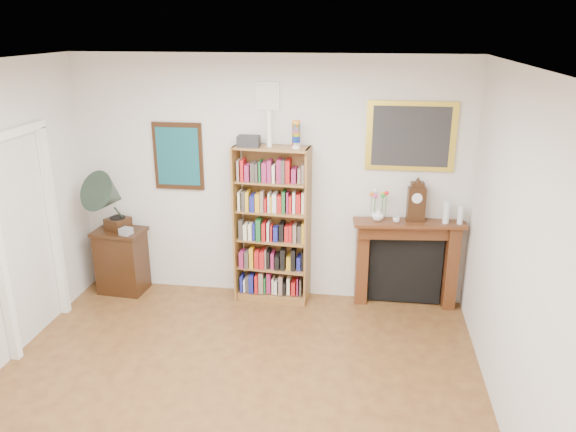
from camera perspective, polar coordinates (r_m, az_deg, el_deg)
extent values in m
cube|color=#55301A|center=(4.86, -7.18, -20.79)|extent=(4.50, 5.00, 0.01)
cube|color=white|center=(3.76, -8.98, 14.26)|extent=(4.50, 5.00, 0.01)
cube|color=silver|center=(6.41, -1.96, 3.65)|extent=(4.50, 0.01, 2.80)
cube|color=silver|center=(4.14, 23.83, -6.95)|extent=(0.01, 5.00, 2.80)
cube|color=white|center=(5.80, -27.26, -3.88)|extent=(0.08, 0.08, 2.10)
cube|color=white|center=(6.53, -22.69, -0.79)|extent=(0.08, 0.08, 2.10)
cube|color=white|center=(5.89, -26.28, 7.61)|extent=(0.08, 1.02, 0.08)
cube|color=black|center=(6.59, -11.08, 5.98)|extent=(0.58, 0.03, 0.78)
cube|color=#124E58|center=(6.58, -11.13, 5.94)|extent=(0.50, 0.01, 0.67)
cube|color=white|center=(6.21, -2.09, 12.09)|extent=(0.26, 0.03, 0.30)
cube|color=silver|center=(6.19, -2.12, 12.07)|extent=(0.22, 0.01, 0.26)
cube|color=gold|center=(6.19, 12.36, 7.90)|extent=(0.95, 0.03, 0.75)
cube|color=#262628|center=(6.18, 12.37, 7.87)|extent=(0.82, 0.01, 0.65)
cube|color=brown|center=(6.47, -5.18, -0.81)|extent=(0.05, 0.30, 1.82)
cube|color=brown|center=(6.34, 2.00, -1.16)|extent=(0.05, 0.30, 1.82)
cube|color=brown|center=(6.14, -1.70, 6.93)|extent=(0.86, 0.37, 0.02)
cube|color=brown|center=(6.74, -1.56, -7.98)|extent=(0.86, 0.37, 0.08)
cube|color=brown|center=(6.52, -1.42, -0.57)|extent=(0.84, 0.10, 1.82)
cube|color=brown|center=(6.59, -1.58, -5.22)|extent=(0.81, 0.35, 0.02)
cube|color=brown|center=(6.45, -1.61, -2.43)|extent=(0.81, 0.35, 0.02)
cube|color=brown|center=(6.33, -1.64, 0.48)|extent=(0.81, 0.35, 0.02)
cube|color=brown|center=(6.23, -1.67, 3.49)|extent=(0.81, 0.35, 0.02)
cube|color=black|center=(7.05, -16.51, -4.38)|extent=(0.60, 0.46, 0.78)
cube|color=#461F10|center=(6.52, 7.50, -4.67)|extent=(0.15, 0.19, 0.99)
cube|color=#461F10|center=(6.59, 16.20, -5.01)|extent=(0.15, 0.19, 0.99)
cube|color=#461F10|center=(6.38, 12.12, -1.44)|extent=(1.14, 0.29, 0.16)
cube|color=#461F10|center=(6.32, 12.20, -0.71)|extent=(1.24, 0.41, 0.04)
cube|color=black|center=(6.62, 11.80, -5.31)|extent=(0.82, 0.09, 0.80)
cube|color=black|center=(6.92, -16.88, -0.76)|extent=(0.30, 0.30, 0.14)
cylinder|color=black|center=(6.89, -16.94, -0.16)|extent=(0.23, 0.23, 0.01)
cone|color=#2C3F34|center=(6.68, -17.70, 2.03)|extent=(0.65, 0.72, 0.61)
cube|color=#A7A7B3|center=(6.74, -16.14, -1.50)|extent=(0.15, 0.15, 0.08)
cube|color=black|center=(6.28, 12.88, 1.15)|extent=(0.20, 0.13, 0.38)
cylinder|color=white|center=(6.20, 12.98, 1.76)|extent=(0.11, 0.02, 0.11)
cube|color=black|center=(6.22, 13.03, 3.06)|extent=(0.15, 0.10, 0.07)
imported|color=white|center=(6.26, 9.13, 0.19)|extent=(0.18, 0.18, 0.14)
imported|color=silver|center=(6.24, 10.96, -0.38)|extent=(0.09, 0.09, 0.06)
cylinder|color=silver|center=(6.32, 15.79, 0.33)|extent=(0.07, 0.07, 0.24)
cylinder|color=silver|center=(6.35, 17.12, 0.09)|extent=(0.06, 0.06, 0.20)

